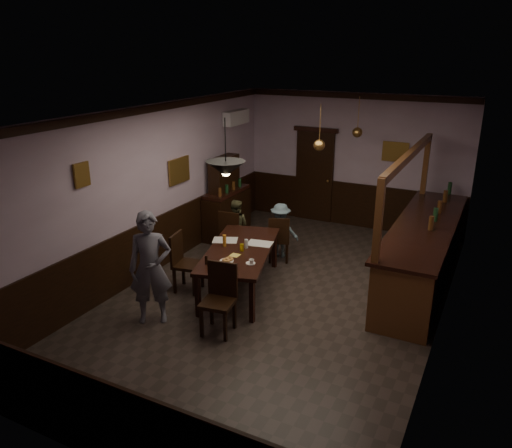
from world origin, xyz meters
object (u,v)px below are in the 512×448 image
Objects in this scene: dining_table at (240,252)px; pendant_brass_mid at (319,145)px; person_seated_left at (236,227)px; pendant_iron at (226,169)px; pendant_brass_far at (357,132)px; chair_far_right at (279,237)px; coffee_cup at (252,262)px; soda_can at (242,247)px; chair_far_left at (231,232)px; sideboard at (226,205)px; person_seated_right at (280,230)px; bar_counter at (423,252)px; person_standing at (150,268)px; chair_near at (220,295)px; chair_side at (183,260)px.

dining_table is 2.95× the size of pendant_brass_mid.
person_seated_left is at bearing 121.81° from dining_table.
pendant_brass_far is (0.78, 3.87, 0.01)m from pendant_iron.
chair_far_right reaches higher than coffee_cup.
dining_table is 19.90× the size of soda_can.
coffee_cup is (1.32, -1.86, 0.25)m from person_seated_left.
sideboard reaches higher than chair_far_left.
person_seated_right is 2.67m from bar_counter.
person_standing is 3.19m from person_seated_right.
chair_far_left reaches higher than coffee_cup.
person_seated_right is at bearing -179.21° from bar_counter.
person_seated_left is at bearing 122.70° from soda_can.
chair_far_right is 0.22× the size of bar_counter.
pendant_brass_far is (0.98, 1.48, 1.76)m from person_seated_right.
sideboard reaches higher than person_seated_right.
pendant_brass_mid and pendant_brass_far have the same top height.
person_seated_left is at bearing 109.83° from coffee_cup.
chair_far_right is 0.52× the size of sideboard.
pendant_brass_far reaches higher than chair_far_right.
chair_far_right is at bearing 94.62° from person_seated_right.
person_standing is 1.83m from pendant_iron.
chair_near is 0.25× the size of bar_counter.
chair_side is at bearing -158.72° from soda_can.
pendant_brass_mid reaches higher than chair_far_left.
dining_table is 2.38× the size of chair_side.
chair_far_left is at bearing 126.48° from soda_can.
coffee_cup reaches higher than dining_table.
sideboard is at bearing -50.24° from chair_far_right.
bar_counter is 5.00× the size of pendant_iron.
chair_far_left is at bearing 19.37° from person_seated_right.
chair_near reaches higher than coffee_cup.
sideboard reaches higher than chair_side.
pendant_brass_far is at bearing 66.08° from coffee_cup.
pendant_iron is 1.02× the size of pendant_brass_far.
person_seated_left is (-0.95, 0.02, 0.05)m from chair_far_right.
pendant_iron is at bearing -101.40° from pendant_brass_far.
person_seated_left is (-0.00, 1.81, 0.00)m from chair_side.
chair_far_right is at bearing 85.77° from dining_table.
bar_counter is 2.56m from pendant_brass_mid.
chair_side is 1.34m from coffee_cup.
pendant_brass_far is at bearing -136.72° from chair_far_left.
person_standing is 4.61m from bar_counter.
chair_side is 1.11m from person_standing.
pendant_brass_mid is (2.31, -0.71, 1.60)m from sideboard.
sideboard is 3.12m from pendant_brass_far.
bar_counter is at bearing 31.56° from dining_table.
chair_far_left is 2.40m from pendant_brass_mid.
bar_counter is (2.67, 0.04, 0.04)m from person_seated_right.
soda_can is at bearing -43.96° from dining_table.
pendant_brass_far reaches higher than person_seated_left.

